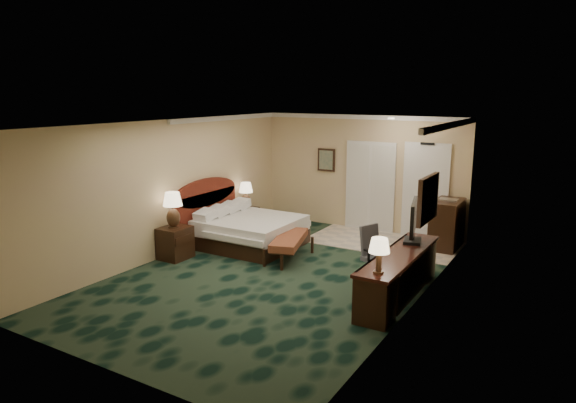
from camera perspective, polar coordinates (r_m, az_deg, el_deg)
The scene contains 24 objects.
floor at distance 9.31m, azimuth -1.17°, elevation -8.15°, with size 5.00×7.50×0.00m, color black.
ceiling at distance 8.75m, azimuth -1.24°, elevation 8.68°, with size 5.00×7.50×0.00m, color silver.
wall_back at distance 12.22m, azimuth 8.13°, elevation 3.18°, with size 5.00×0.00×2.70m, color #D4C184.
wall_front at distance 6.18m, azimuth -19.99°, elevation -6.29°, with size 5.00×0.00×2.70m, color #D4C184.
wall_left at distance 10.44m, azimuth -12.94°, elevation 1.47°, with size 0.00×7.50×2.70m, color #D4C184.
wall_right at distance 7.93m, azimuth 14.33°, elevation -1.93°, with size 0.00×7.50×2.70m, color #D4C184.
crown_molding at distance 8.75m, azimuth -1.24°, elevation 8.35°, with size 5.00×7.50×0.10m, color white, non-canonical shape.
tile_patch at distance 11.42m, azimuth 10.45°, elevation -4.45°, with size 3.20×1.70×0.01m, color #BBAFA5.
headboard at distance 11.27m, azimuth -9.07°, elevation -0.98°, with size 0.12×2.00×1.40m, color #4B150E, non-canonical shape.
entry_door at distance 11.75m, azimuth 15.01°, elevation 1.04°, with size 1.02×0.06×2.18m, color white.
closet_doors at distance 12.14m, azimuth 9.10°, elevation 1.65°, with size 1.20×0.06×2.10m, color #BBBAB6.
wall_art at distance 12.52m, azimuth 4.28°, elevation 4.63°, with size 0.45×0.06×0.55m, color #47675C.
wall_mirror at distance 8.46m, azimuth 15.31°, elevation 0.27°, with size 0.05×0.95×0.75m, color white.
bed at distance 10.95m, azimuth -4.18°, elevation -3.38°, with size 1.93×1.79×0.61m, color silver.
nightstand_near at distance 10.34m, azimuth -12.43°, elevation -4.51°, with size 0.51×0.58×0.63m, color black.
nightstand_far at distance 12.24m, azimuth -4.59°, elevation -1.91°, with size 0.42×0.49×0.53m, color black.
lamp_near at distance 10.15m, azimuth -12.66°, elevation -0.94°, with size 0.37×0.37×0.70m, color black, non-canonical shape.
lamp_far at distance 12.09m, azimuth -4.70°, elevation 0.68°, with size 0.33×0.33×0.61m, color black, non-canonical shape.
bed_bench at distance 10.05m, azimuth 0.14°, elevation -5.17°, with size 0.48×1.40×0.47m, color brown.
desk at distance 8.39m, azimuth 12.21°, elevation -8.06°, with size 0.55×2.57×0.74m, color black.
tv at distance 8.81m, azimuth 13.76°, elevation -2.21°, with size 0.08×0.91×0.71m, color black.
desk_lamp at distance 7.25m, azimuth 10.08°, elevation -5.93°, with size 0.30×0.30×0.52m, color black, non-canonical shape.
desk_chair at distance 8.84m, azimuth 10.02°, elevation -6.02°, with size 0.58×0.54×1.00m, color #525257, non-canonical shape.
minibar at distance 11.22m, azimuth 17.23°, elevation -2.43°, with size 0.54×0.97×1.02m, color black.
Camera 1 is at (4.62, -7.41, 3.22)m, focal length 32.00 mm.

